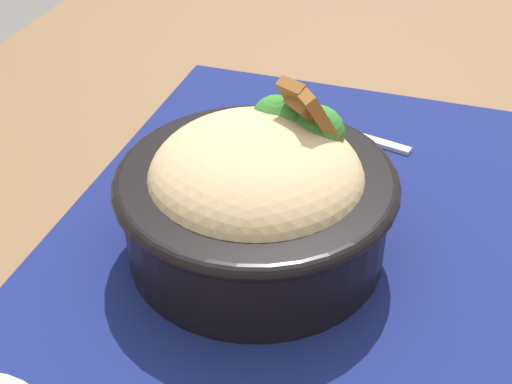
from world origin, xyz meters
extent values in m
cube|color=brown|center=(0.00, 0.00, 0.75)|extent=(1.10, 0.79, 0.03)
cylinder|color=brown|center=(0.49, 0.33, 0.37)|extent=(0.04, 0.04, 0.74)
cube|color=#11194C|center=(0.03, -0.01, 0.77)|extent=(0.42, 0.36, 0.00)
cylinder|color=black|center=(-0.02, 0.01, 0.80)|extent=(0.18, 0.18, 0.07)
torus|color=black|center=(-0.02, 0.01, 0.83)|extent=(0.19, 0.19, 0.01)
ellipsoid|color=tan|center=(-0.02, 0.01, 0.83)|extent=(0.20, 0.20, 0.07)
sphere|color=#2A6922|center=(0.02, 0.00, 0.85)|extent=(0.04, 0.04, 0.04)
sphere|color=#2A6922|center=(0.02, -0.02, 0.85)|extent=(0.04, 0.04, 0.04)
sphere|color=#2A6922|center=(0.02, 0.01, 0.85)|extent=(0.04, 0.04, 0.04)
cylinder|color=orange|center=(0.02, 0.00, 0.85)|extent=(0.02, 0.04, 0.01)
cylinder|color=orange|center=(0.02, 0.02, 0.85)|extent=(0.03, 0.03, 0.01)
cube|color=brown|center=(0.01, -0.02, 0.86)|extent=(0.04, 0.04, 0.05)
cube|color=brown|center=(0.02, -0.01, 0.86)|extent=(0.04, 0.04, 0.04)
cube|color=brown|center=(0.02, -0.01, 0.86)|extent=(0.04, 0.03, 0.05)
cube|color=#B7B7B7|center=(0.15, -0.04, 0.77)|extent=(0.02, 0.07, 0.00)
cube|color=#B7B7B7|center=(0.16, 0.01, 0.77)|extent=(0.01, 0.01, 0.00)
cube|color=#B7B7B7|center=(0.16, 0.02, 0.77)|extent=(0.03, 0.03, 0.00)
cube|color=#B7B7B7|center=(0.18, 0.05, 0.77)|extent=(0.01, 0.02, 0.00)
cube|color=#B7B7B7|center=(0.17, 0.05, 0.77)|extent=(0.01, 0.02, 0.00)
cube|color=#B7B7B7|center=(0.16, 0.05, 0.77)|extent=(0.01, 0.02, 0.00)
cube|color=#B7B7B7|center=(0.16, 0.05, 0.77)|extent=(0.01, 0.02, 0.00)
camera|label=1|loc=(-0.38, -0.10, 1.10)|focal=49.51mm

